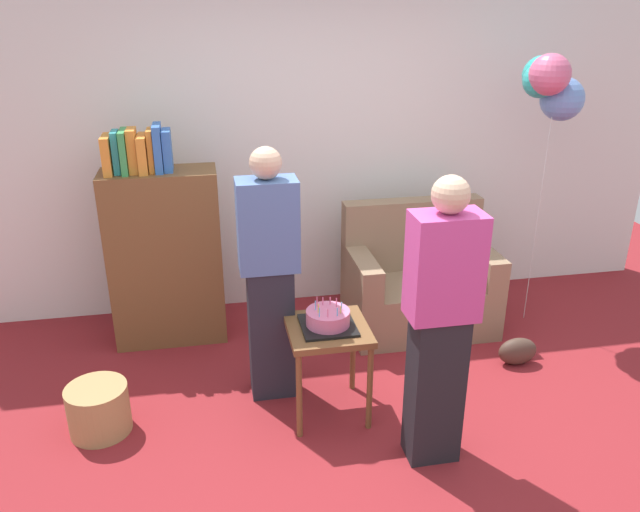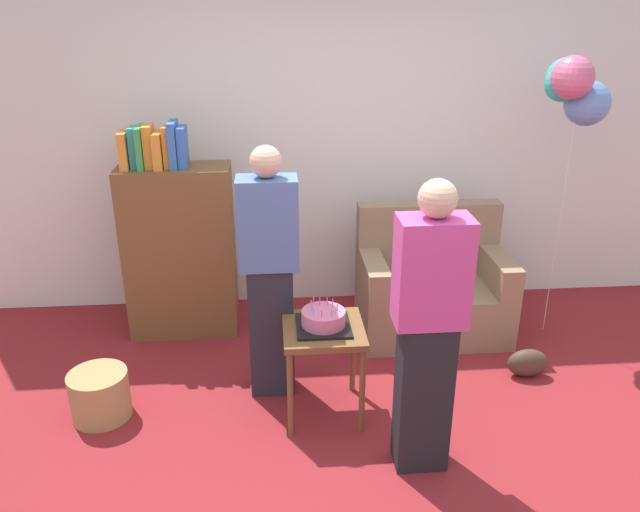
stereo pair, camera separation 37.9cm
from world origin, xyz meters
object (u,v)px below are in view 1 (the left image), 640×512
person_blowing_candles (269,276)px  balloon_bunch (551,84)px  bookshelf (164,252)px  person_holding_cake (440,324)px  couch (418,284)px  side_table (328,340)px  wicker_basket (99,409)px  birthday_cake (328,319)px  handbag (517,351)px

person_blowing_candles → balloon_bunch: (2.09, 0.65, 1.01)m
bookshelf → person_holding_cake: size_ratio=0.99×
couch → side_table: size_ratio=1.84×
bookshelf → wicker_basket: 1.27m
birthday_cake → wicker_basket: size_ratio=0.89×
birthday_cake → person_holding_cake: person_holding_cake is taller
balloon_bunch → handbag: bearing=-118.7°
wicker_basket → handbag: wicker_basket is taller
couch → wicker_basket: (-2.29, -0.93, -0.19)m
side_table → birthday_cake: size_ratio=1.87×
bookshelf → person_holding_cake: (1.47, -1.64, 0.13)m
side_table → bookshelf: bearing=130.8°
couch → balloon_bunch: size_ratio=0.53×
bookshelf → side_table: (0.98, -1.14, -0.19)m
side_table → birthday_cake: bearing=155.8°
side_table → person_holding_cake: person_holding_cake is taller
couch → person_blowing_candles: (-1.23, -0.72, 0.49)m
bookshelf → person_blowing_candles: size_ratio=0.99×
bookshelf → handbag: 2.62m
person_blowing_candles → handbag: size_ratio=5.82×
handbag → balloon_bunch: (0.35, 0.65, 1.74)m
person_blowing_candles → wicker_basket: size_ratio=4.53×
couch → birthday_cake: couch is taller
bookshelf → handbag: (2.40, -0.85, -0.60)m
person_blowing_candles → balloon_bunch: bearing=33.3°
bookshelf → couch: bearing=-4.3°
birthday_cake → couch: bearing=47.3°
wicker_basket → balloon_bunch: 3.68m
bookshelf → handbag: bookshelf is taller
wicker_basket → handbag: size_ratio=1.29×
bookshelf → handbag: size_ratio=5.78×
bookshelf → balloon_bunch: balloon_bunch is taller
wicker_basket → balloon_bunch: (3.15, 0.87, 1.69)m
wicker_basket → balloon_bunch: bearing=15.4°
couch → balloon_bunch: (0.86, -0.06, 1.50)m
birthday_cake → balloon_bunch: size_ratio=0.16×
wicker_basket → person_blowing_candles: bearing=11.3°
birthday_cake → balloon_bunch: bearing=27.6°
couch → birthday_cake: 1.39m
balloon_bunch → bookshelf: bearing=175.7°
birthday_cake → balloon_bunch: 2.33m
bookshelf → person_blowing_candles: person_blowing_candles is taller
handbag → wicker_basket: bearing=-175.5°
side_table → handbag: (1.42, 0.28, -0.41)m
person_holding_cake → balloon_bunch: 2.17m
person_holding_cake → side_table: bearing=-36.4°
person_blowing_candles → person_holding_cake: size_ratio=1.00×
bookshelf → balloon_bunch: 2.99m
couch → birthday_cake: bearing=-132.7°
bookshelf → birthday_cake: size_ratio=5.05×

